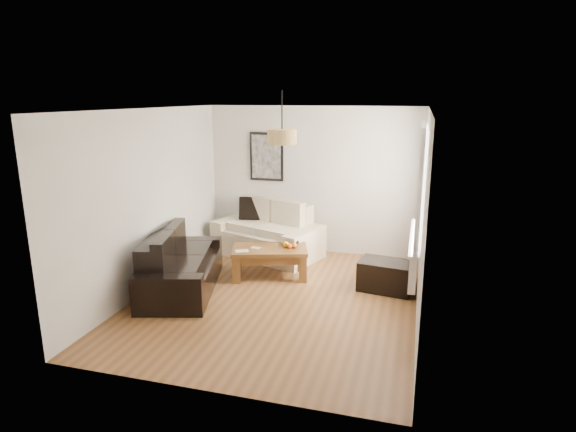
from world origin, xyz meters
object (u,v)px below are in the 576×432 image
(loveseat_cream, at_px, (267,230))
(sofa_leather, at_px, (181,263))
(ottoman, at_px, (386,276))
(coffee_table, at_px, (270,262))

(loveseat_cream, xyz_separation_m, sofa_leather, (-0.72, -1.83, -0.05))
(loveseat_cream, distance_m, ottoman, 2.41)
(sofa_leather, bearing_deg, coffee_table, -68.34)
(loveseat_cream, relative_size, sofa_leather, 0.97)
(loveseat_cream, relative_size, ottoman, 2.41)
(ottoman, bearing_deg, sofa_leather, -165.01)
(sofa_leather, relative_size, ottoman, 2.47)
(coffee_table, bearing_deg, ottoman, -1.53)
(coffee_table, xyz_separation_m, ottoman, (1.80, -0.05, -0.02))
(sofa_leather, xyz_separation_m, ottoman, (2.88, 0.77, -0.19))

